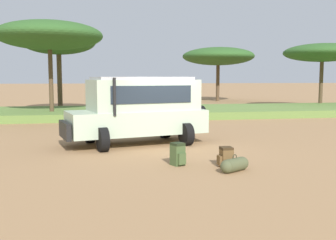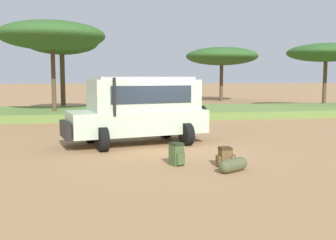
# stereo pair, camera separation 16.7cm
# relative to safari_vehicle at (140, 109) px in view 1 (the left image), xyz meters

# --- Properties ---
(ground_plane) EXTENTS (320.00, 320.00, 0.00)m
(ground_plane) POSITION_rel_safari_vehicle_xyz_m (0.88, -0.60, -1.29)
(ground_plane) COLOR #9E754C
(grass_bank) EXTENTS (120.00, 7.00, 0.44)m
(grass_bank) POSITION_rel_safari_vehicle_xyz_m (0.88, 10.88, -1.07)
(grass_bank) COLOR olive
(grass_bank) RESTS_ON ground_plane
(safari_vehicle) EXTENTS (5.48, 3.45, 2.44)m
(safari_vehicle) POSITION_rel_safari_vehicle_xyz_m (0.00, 0.00, 0.00)
(safari_vehicle) COLOR #B2C6A8
(safari_vehicle) RESTS_ON ground_plane
(backpack_beside_front_wheel) EXTENTS (0.42, 0.48, 0.63)m
(backpack_beside_front_wheel) POSITION_rel_safari_vehicle_xyz_m (0.66, -3.71, -0.99)
(backpack_beside_front_wheel) COLOR #42562D
(backpack_beside_front_wheel) RESTS_ON ground_plane
(backpack_cluster_center) EXTENTS (0.42, 0.36, 0.54)m
(backpack_cluster_center) POSITION_rel_safari_vehicle_xyz_m (1.92, -4.09, -1.03)
(backpack_cluster_center) COLOR brown
(backpack_cluster_center) RESTS_ON ground_plane
(duffel_bag_low_black_case) EXTENTS (0.86, 0.65, 0.45)m
(duffel_bag_low_black_case) POSITION_rel_safari_vehicle_xyz_m (1.96, -4.69, -1.12)
(duffel_bag_low_black_case) COLOR #4C5133
(duffel_bag_low_black_case) RESTS_ON ground_plane
(acacia_tree_far_left) EXTENTS (6.11, 6.42, 5.65)m
(acacia_tree_far_left) POSITION_rel_safari_vehicle_xyz_m (-4.18, 9.74, 3.53)
(acacia_tree_far_left) COLOR brown
(acacia_tree_far_left) RESTS_ON ground_plane
(acacia_tree_left_mid) EXTENTS (5.21, 5.20, 5.83)m
(acacia_tree_left_mid) POSITION_rel_safari_vehicle_xyz_m (-4.17, 14.89, 3.62)
(acacia_tree_left_mid) COLOR brown
(acacia_tree_left_mid) RESTS_ON ground_plane
(acacia_tree_centre_back) EXTENTS (7.36, 7.93, 5.54)m
(acacia_tree_centre_back) POSITION_rel_safari_vehicle_xyz_m (10.83, 25.37, 3.32)
(acacia_tree_centre_back) COLOR brown
(acacia_tree_centre_back) RESTS_ON ground_plane
(acacia_tree_right_mid) EXTENTS (5.85, 6.12, 5.04)m
(acacia_tree_right_mid) POSITION_rel_safari_vehicle_xyz_m (15.63, 13.93, 3.03)
(acacia_tree_right_mid) COLOR brown
(acacia_tree_right_mid) RESTS_ON ground_plane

